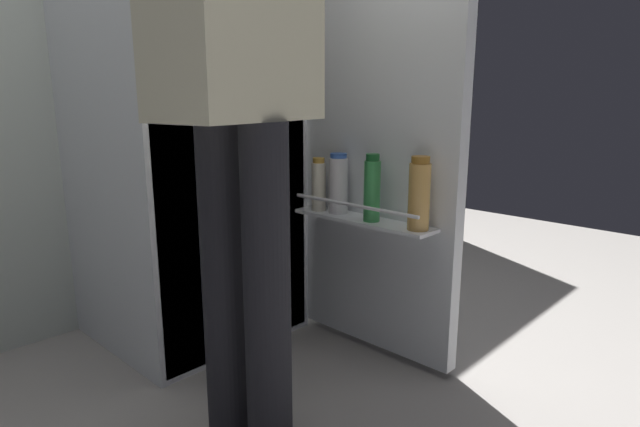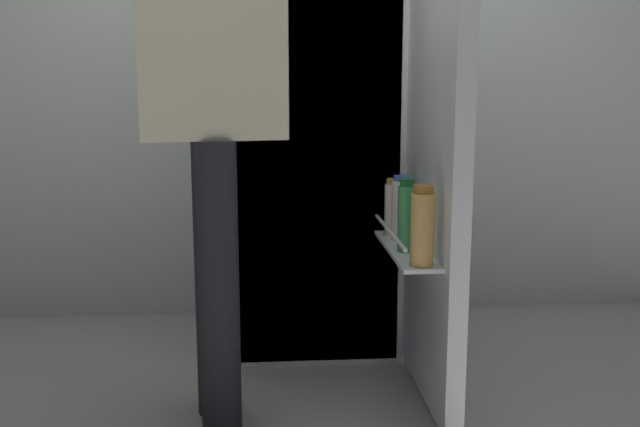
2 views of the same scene
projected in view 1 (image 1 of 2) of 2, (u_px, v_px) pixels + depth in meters
The scene contains 3 objects.
ground_plane at pixel (289, 377), 1.82m from camera, with size 5.83×5.83×0.00m, color gray.
refrigerator at pixel (198, 124), 2.00m from camera, with size 0.74×1.32×1.68m.
person at pixel (240, 40), 1.24m from camera, with size 0.64×0.70×1.78m.
Camera 1 is at (-1.12, -1.21, 0.95)m, focal length 29.60 mm.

